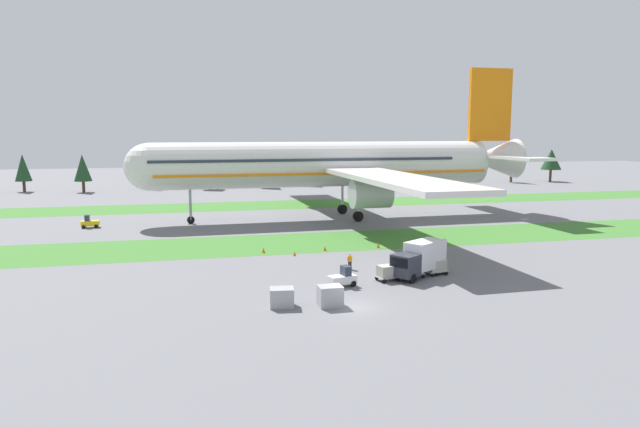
{
  "coord_description": "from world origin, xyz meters",
  "views": [
    {
      "loc": [
        -13.84,
        -45.59,
        14.74
      ],
      "look_at": [
        4.0,
        27.71,
        4.0
      ],
      "focal_mm": 32.73,
      "sensor_mm": 36.0,
      "label": 1
    }
  ],
  "objects_px": {
    "catering_truck": "(420,258)",
    "cargo_dolly_third": "(436,266)",
    "uld_container_0": "(282,297)",
    "uld_container_1": "(330,296)",
    "pushback_tractor": "(90,222)",
    "cargo_dolly_second": "(412,269)",
    "ground_crew_marshaller": "(350,261)",
    "cargo_dolly_lead": "(388,272)",
    "airliner": "(336,164)",
    "taxiway_marker_3": "(294,254)",
    "taxiway_marker_1": "(378,245)",
    "baggage_tug": "(343,278)",
    "taxiway_marker_0": "(263,250)",
    "taxiway_marker_2": "(325,248)"
  },
  "relations": [
    {
      "from": "catering_truck",
      "to": "cargo_dolly_third",
      "type": "bearing_deg",
      "value": -110.39
    },
    {
      "from": "uld_container_0",
      "to": "uld_container_1",
      "type": "relative_size",
      "value": 1.0
    },
    {
      "from": "pushback_tractor",
      "to": "cargo_dolly_second",
      "type": "bearing_deg",
      "value": 40.95
    },
    {
      "from": "cargo_dolly_second",
      "to": "ground_crew_marshaller",
      "type": "bearing_deg",
      "value": 34.69
    },
    {
      "from": "cargo_dolly_lead",
      "to": "catering_truck",
      "type": "height_order",
      "value": "catering_truck"
    },
    {
      "from": "airliner",
      "to": "taxiway_marker_3",
      "type": "relative_size",
      "value": 164.16
    },
    {
      "from": "taxiway_marker_3",
      "to": "taxiway_marker_1",
      "type": "bearing_deg",
      "value": 10.98
    },
    {
      "from": "baggage_tug",
      "to": "cargo_dolly_third",
      "type": "bearing_deg",
      "value": -90.0
    },
    {
      "from": "baggage_tug",
      "to": "taxiway_marker_0",
      "type": "bearing_deg",
      "value": 5.0
    },
    {
      "from": "taxiway_marker_0",
      "to": "ground_crew_marshaller",
      "type": "bearing_deg",
      "value": -53.94
    },
    {
      "from": "ground_crew_marshaller",
      "to": "taxiway_marker_1",
      "type": "bearing_deg",
      "value": 45.67
    },
    {
      "from": "catering_truck",
      "to": "pushback_tractor",
      "type": "distance_m",
      "value": 54.61
    },
    {
      "from": "cargo_dolly_third",
      "to": "uld_container_1",
      "type": "height_order",
      "value": "uld_container_1"
    },
    {
      "from": "cargo_dolly_lead",
      "to": "uld_container_1",
      "type": "xyz_separation_m",
      "value": [
        -7.7,
        -6.83,
        -0.04
      ]
    },
    {
      "from": "taxiway_marker_0",
      "to": "cargo_dolly_third",
      "type": "bearing_deg",
      "value": -43.57
    },
    {
      "from": "uld_container_1",
      "to": "cargo_dolly_lead",
      "type": "bearing_deg",
      "value": 41.58
    },
    {
      "from": "cargo_dolly_lead",
      "to": "catering_truck",
      "type": "relative_size",
      "value": 0.35
    },
    {
      "from": "taxiway_marker_0",
      "to": "taxiway_marker_3",
      "type": "xyz_separation_m",
      "value": [
        3.34,
        -2.56,
        -0.08
      ]
    },
    {
      "from": "cargo_dolly_lead",
      "to": "cargo_dolly_second",
      "type": "bearing_deg",
      "value": -90.0
    },
    {
      "from": "uld_container_0",
      "to": "cargo_dolly_second",
      "type": "bearing_deg",
      "value": 24.46
    },
    {
      "from": "cargo_dolly_second",
      "to": "taxiway_marker_0",
      "type": "bearing_deg",
      "value": 27.97
    },
    {
      "from": "airliner",
      "to": "cargo_dolly_lead",
      "type": "height_order",
      "value": "airliner"
    },
    {
      "from": "baggage_tug",
      "to": "cargo_dolly_third",
      "type": "relative_size",
      "value": 1.14
    },
    {
      "from": "uld_container_0",
      "to": "ground_crew_marshaller",
      "type": "bearing_deg",
      "value": 50.72
    },
    {
      "from": "airliner",
      "to": "taxiway_marker_3",
      "type": "height_order",
      "value": "airliner"
    },
    {
      "from": "baggage_tug",
      "to": "cargo_dolly_lead",
      "type": "height_order",
      "value": "baggage_tug"
    },
    {
      "from": "taxiway_marker_0",
      "to": "pushback_tractor",
      "type": "bearing_deg",
      "value": 133.2
    },
    {
      "from": "uld_container_0",
      "to": "uld_container_1",
      "type": "height_order",
      "value": "uld_container_1"
    },
    {
      "from": "cargo_dolly_second",
      "to": "taxiway_marker_2",
      "type": "distance_m",
      "value": 15.99
    },
    {
      "from": "taxiway_marker_2",
      "to": "catering_truck",
      "type": "bearing_deg",
      "value": -67.44
    },
    {
      "from": "cargo_dolly_lead",
      "to": "uld_container_0",
      "type": "relative_size",
      "value": 1.23
    },
    {
      "from": "cargo_dolly_lead",
      "to": "cargo_dolly_third",
      "type": "xyz_separation_m",
      "value": [
        5.68,
        1.17,
        0.0
      ]
    },
    {
      "from": "uld_container_0",
      "to": "uld_container_1",
      "type": "xyz_separation_m",
      "value": [
        4.0,
        -0.8,
        0.07
      ]
    },
    {
      "from": "uld_container_0",
      "to": "taxiway_marker_1",
      "type": "relative_size",
      "value": 2.95
    },
    {
      "from": "cargo_dolly_third",
      "to": "ground_crew_marshaller",
      "type": "relative_size",
      "value": 1.41
    },
    {
      "from": "catering_truck",
      "to": "pushback_tractor",
      "type": "relative_size",
      "value": 2.71
    },
    {
      "from": "airliner",
      "to": "cargo_dolly_lead",
      "type": "bearing_deg",
      "value": 170.95
    },
    {
      "from": "ground_crew_marshaller",
      "to": "taxiway_marker_3",
      "type": "height_order",
      "value": "ground_crew_marshaller"
    },
    {
      "from": "pushback_tractor",
      "to": "taxiway_marker_0",
      "type": "bearing_deg",
      "value": 42.27
    },
    {
      "from": "cargo_dolly_third",
      "to": "taxiway_marker_3",
      "type": "xyz_separation_m",
      "value": [
        -12.41,
        12.43,
        -0.66
      ]
    },
    {
      "from": "taxiway_marker_2",
      "to": "taxiway_marker_1",
      "type": "bearing_deg",
      "value": 1.14
    },
    {
      "from": "airliner",
      "to": "cargo_dolly_second",
      "type": "relative_size",
      "value": 34.08
    },
    {
      "from": "cargo_dolly_lead",
      "to": "ground_crew_marshaller",
      "type": "xyz_separation_m",
      "value": [
        -2.29,
        5.48,
        0.03
      ]
    },
    {
      "from": "cargo_dolly_lead",
      "to": "taxiway_marker_1",
      "type": "bearing_deg",
      "value": -27.69
    },
    {
      "from": "cargo_dolly_second",
      "to": "taxiway_marker_0",
      "type": "distance_m",
      "value": 20.24
    },
    {
      "from": "cargo_dolly_lead",
      "to": "pushback_tractor",
      "type": "relative_size",
      "value": 0.94
    },
    {
      "from": "cargo_dolly_lead",
      "to": "taxiway_marker_0",
      "type": "distance_m",
      "value": 19.05
    },
    {
      "from": "ground_crew_marshaller",
      "to": "pushback_tractor",
      "type": "bearing_deg",
      "value": 120.34
    },
    {
      "from": "cargo_dolly_lead",
      "to": "catering_truck",
      "type": "xyz_separation_m",
      "value": [
        3.7,
        0.76,
        1.03
      ]
    },
    {
      "from": "catering_truck",
      "to": "taxiway_marker_3",
      "type": "relative_size",
      "value": 13.93
    }
  ]
}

